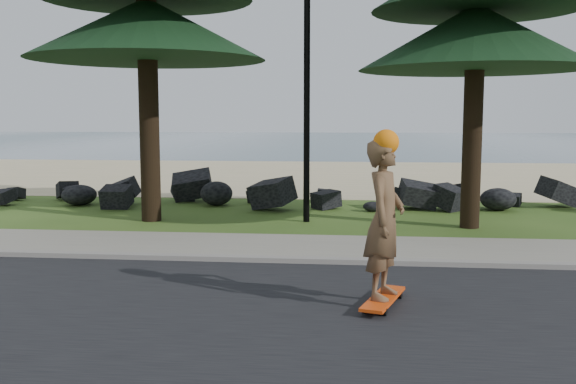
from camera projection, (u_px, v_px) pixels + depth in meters
The scene contains 9 objects.
ground at pixel (293, 252), 11.19m from camera, with size 160.00×160.00×0.00m, color #2D4B17.
road at pixel (253, 340), 6.75m from camera, with size 160.00×7.00×0.02m, color black.
kerb at pixel (288, 260), 10.30m from camera, with size 160.00×0.20×0.10m, color gray.
sidewalk at pixel (294, 247), 11.39m from camera, with size 160.00×2.00×0.08m, color gray.
beach_sand at pixel (327, 175), 25.52m from camera, with size 160.00×15.00×0.01m, color tan.
ocean at pixel (343, 140), 61.57m from camera, with size 160.00×58.00×0.01m, color #314F5F.
seawall_boulders at pixel (313, 207), 16.73m from camera, with size 60.00×2.40×1.10m, color black, non-canonical shape.
lamp_post at pixel (307, 33), 13.87m from camera, with size 0.25×0.14×8.14m.
skateboarder at pixel (385, 220), 7.81m from camera, with size 0.65×1.20×2.18m.
Camera 1 is at (1.04, -10.94, 2.36)m, focal length 40.00 mm.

